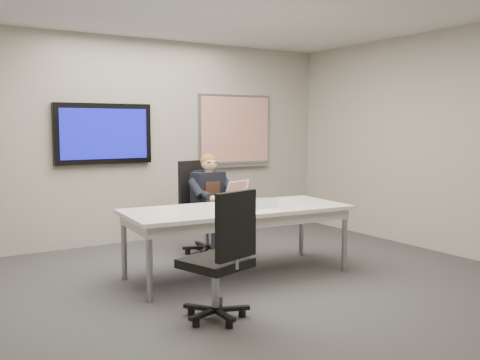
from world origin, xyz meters
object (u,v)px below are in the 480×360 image
office_chair_far (204,225)px  seated_person (215,216)px  laptop (241,198)px  office_chair_near (220,280)px  conference_table (237,215)px

office_chair_far → seated_person: size_ratio=0.92×
laptop → office_chair_near: bearing=-148.3°
office_chair_near → conference_table: bearing=-145.0°
laptop → conference_table: bearing=-150.6°
conference_table → seated_person: 0.86m
office_chair_near → office_chair_far: bearing=-132.3°
laptop → seated_person: bearing=69.7°
office_chair_near → laptop: office_chair_near is taller
office_chair_near → seated_person: 2.17m
seated_person → conference_table: bearing=-107.3°
office_chair_near → laptop: 1.71m
office_chair_near → seated_person: (1.02, 1.90, 0.17)m
conference_table → laptop: (0.19, 0.22, 0.15)m
conference_table → office_chair_far: office_chair_far is taller
conference_table → office_chair_near: (-0.83, -1.08, -0.31)m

